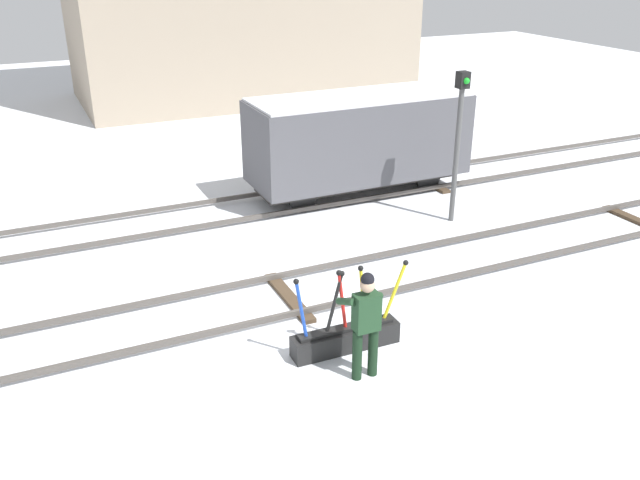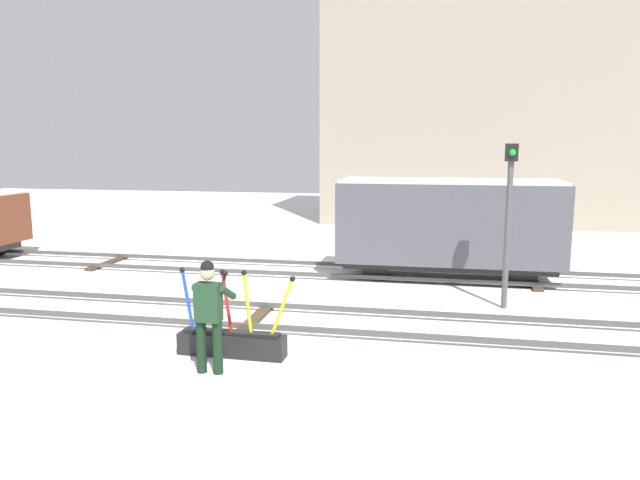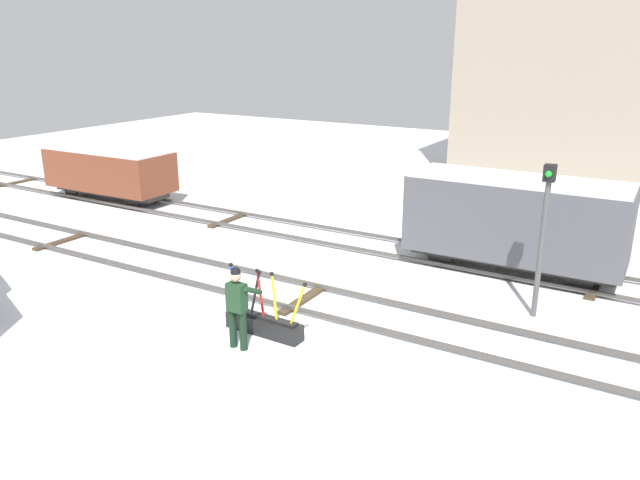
{
  "view_description": "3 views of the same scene",
  "coord_description": "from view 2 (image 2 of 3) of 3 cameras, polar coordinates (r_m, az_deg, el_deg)",
  "views": [
    {
      "loc": [
        -4.01,
        -10.08,
        6.03
      ],
      "look_at": [
        0.8,
        0.37,
        0.89
      ],
      "focal_mm": 37.74,
      "sensor_mm": 36.0,
      "label": 1
    },
    {
      "loc": [
        3.44,
        -10.72,
        3.44
      ],
      "look_at": [
        0.89,
        2.1,
        1.31
      ],
      "focal_mm": 33.02,
      "sensor_mm": 36.0,
      "label": 2
    },
    {
      "loc": [
        7.24,
        -11.45,
        5.9
      ],
      "look_at": [
        -0.92,
        2.31,
        0.73
      ],
      "focal_mm": 34.55,
      "sensor_mm": 36.0,
      "label": 3
    }
  ],
  "objects": [
    {
      "name": "rail_worker",
      "position": [
        9.04,
        -10.69,
        -6.66
      ],
      "size": [
        0.54,
        0.65,
        1.75
      ],
      "rotation": [
        0.0,
        0.0,
        -0.02
      ],
      "color": "black",
      "rests_on": "ground_plane"
    },
    {
      "name": "track_main_line",
      "position": [
        11.74,
        -6.31,
        -7.29
      ],
      "size": [
        44.0,
        1.94,
        0.18
      ],
      "color": "#4C4742",
      "rests_on": "ground_plane"
    },
    {
      "name": "ground_plane",
      "position": [
        11.77,
        -6.3,
        -7.8
      ],
      "size": [
        60.0,
        60.0,
        0.0
      ],
      "primitive_type": "plane",
      "color": "silver"
    },
    {
      "name": "switch_lever_frame",
      "position": [
        9.91,
        -8.53,
        -9.61
      ],
      "size": [
        1.99,
        0.4,
        1.45
      ],
      "rotation": [
        0.0,
        0.0,
        -0.02
      ],
      "color": "black",
      "rests_on": "ground_plane"
    },
    {
      "name": "freight_car_near_switch",
      "position": [
        15.31,
        12.34,
        1.61
      ],
      "size": [
        5.54,
        2.04,
        2.56
      ],
      "rotation": [
        0.0,
        0.0,
        0.01
      ],
      "color": "#2D2B28",
      "rests_on": "ground_plane"
    },
    {
      "name": "signal_post",
      "position": [
        12.79,
        17.83,
        3.0
      ],
      "size": [
        0.24,
        0.32,
        3.46
      ],
      "color": "#4C4C4C",
      "rests_on": "ground_plane"
    },
    {
      "name": "apartment_building",
      "position": [
        28.3,
        15.0,
        14.29
      ],
      "size": [
        13.47,
        6.73,
        12.13
      ],
      "color": "gray",
      "rests_on": "ground_plane"
    },
    {
      "name": "track_siding_near",
      "position": [
        15.91,
        -1.48,
        -2.82
      ],
      "size": [
        44.0,
        1.94,
        0.18
      ],
      "color": "#4C4742",
      "rests_on": "ground_plane"
    }
  ]
}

